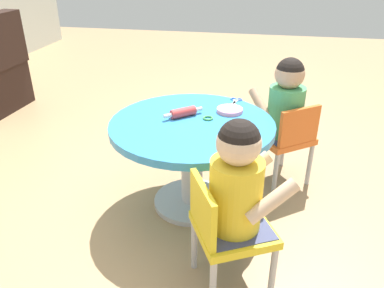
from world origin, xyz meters
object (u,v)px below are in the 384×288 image
object	(u,v)px
craft_table	(192,144)
seated_child_right	(286,101)
seated_child_left	(238,181)
rolling_pin	(183,112)
child_chair_left	(226,229)
craft_scissors	(235,101)
child_chair_right	(286,138)

from	to	relation	value
craft_table	seated_child_right	bearing A→B (deg)	-52.54
seated_child_left	rolling_pin	distance (m)	0.70
child_chair_left	craft_scissors	xyz separation A→B (m)	(0.91, 0.06, 0.22)
seated_child_left	child_chair_right	size ratio (longest dim) A/B	0.95
child_chair_left	child_chair_right	world-z (taller)	same
craft_table	child_chair_right	world-z (taller)	child_chair_right
child_chair_left	seated_child_left	distance (m)	0.23
seated_child_left	seated_child_right	world-z (taller)	same
craft_table	rolling_pin	distance (m)	0.17
craft_table	seated_child_right	distance (m)	0.63
rolling_pin	craft_scissors	size ratio (longest dim) A/B	1.37
child_chair_left	rolling_pin	distance (m)	0.74
seated_child_right	craft_scissors	xyz separation A→B (m)	(-0.03, 0.29, -0.01)
seated_child_right	seated_child_left	bearing A→B (deg)	167.58
seated_child_left	seated_child_right	bearing A→B (deg)	-12.42
craft_table	craft_scissors	bearing A→B (deg)	-29.39
craft_table	child_chair_left	xyz separation A→B (m)	(-0.56, -0.25, -0.09)
seated_child_left	seated_child_right	distance (m)	0.94
child_chair_left	child_chair_right	bearing A→B (deg)	-16.13
child_chair_right	craft_scissors	world-z (taller)	child_chair_right
seated_child_left	child_chair_right	xyz separation A→B (m)	(0.89, -0.23, -0.23)
child_chair_left	craft_table	bearing A→B (deg)	23.99
child_chair_right	child_chair_left	bearing A→B (deg)	163.87
craft_table	seated_child_left	bearing A→B (deg)	-152.30
child_chair_left	rolling_pin	size ratio (longest dim) A/B	2.83
craft_scissors	child_chair_right	bearing A→B (deg)	-90.85
child_chair_left	rolling_pin	xyz separation A→B (m)	(0.62, 0.31, 0.24)
seated_child_left	child_chair_left	bearing A→B (deg)	117.22
child_chair_left	seated_child_left	world-z (taller)	seated_child_left
seated_child_left	craft_scissors	world-z (taller)	seated_child_left
child_chair_left	seated_child_left	size ratio (longest dim) A/B	1.05
child_chair_left	seated_child_right	bearing A→B (deg)	-14.24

